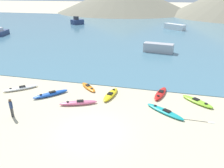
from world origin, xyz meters
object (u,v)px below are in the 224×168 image
at_px(loose_paddle, 194,120).
at_px(kayak_on_sand_4, 88,87).
at_px(kayak_on_sand_1, 111,94).
at_px(kayak_on_sand_2, 51,94).
at_px(kayak_on_sand_3, 21,88).
at_px(moored_boat_1, 77,21).
at_px(kayak_on_sand_5, 197,101).
at_px(kayak_on_sand_7, 160,93).
at_px(moored_boat_3, 158,48).
at_px(kayak_on_sand_6, 78,103).
at_px(kayak_on_sand_0, 165,111).
at_px(person_near_foreground, 11,107).
at_px(moored_boat_2, 175,27).
at_px(moored_boat_0, 1,32).

bearing_deg(loose_paddle, kayak_on_sand_4, 159.09).
xyz_separation_m(kayak_on_sand_1, kayak_on_sand_2, (-5.37, -1.23, 0.01)).
relative_size(kayak_on_sand_4, loose_paddle, 0.83).
distance_m(kayak_on_sand_1, kayak_on_sand_2, 5.51).
xyz_separation_m(kayak_on_sand_1, loose_paddle, (7.07, -2.52, -0.14)).
bearing_deg(kayak_on_sand_3, loose_paddle, -6.42).
relative_size(moored_boat_1, loose_paddle, 1.42).
relative_size(kayak_on_sand_5, kayak_on_sand_7, 0.87).
bearing_deg(kayak_on_sand_4, moored_boat_3, 69.09).
height_order(kayak_on_sand_5, kayak_on_sand_6, kayak_on_sand_6).
relative_size(kayak_on_sand_0, kayak_on_sand_1, 1.06).
bearing_deg(loose_paddle, kayak_on_sand_5, 80.75).
xyz_separation_m(kayak_on_sand_4, moored_boat_3, (5.97, 15.62, 0.63)).
bearing_deg(person_near_foreground, kayak_on_sand_5, 22.80).
distance_m(moored_boat_1, loose_paddle, 53.97).
bearing_deg(kayak_on_sand_1, kayak_on_sand_3, -175.38).
xyz_separation_m(person_near_foreground, moored_boat_2, (12.52, 45.78, -0.16)).
relative_size(moored_boat_3, loose_paddle, 1.69).
height_order(kayak_on_sand_0, moored_boat_2, moored_boat_2).
bearing_deg(kayak_on_sand_0, kayak_on_sand_6, -177.23).
bearing_deg(kayak_on_sand_0, kayak_on_sand_1, 159.00).
bearing_deg(kayak_on_sand_6, moored_boat_1, 112.43).
height_order(kayak_on_sand_6, loose_paddle, kayak_on_sand_6).
bearing_deg(kayak_on_sand_4, person_near_foreground, -120.22).
distance_m(kayak_on_sand_2, kayak_on_sand_5, 13.05).
distance_m(kayak_on_sand_4, kayak_on_sand_7, 6.99).
relative_size(kayak_on_sand_7, moored_boat_1, 0.80).
distance_m(moored_boat_2, loose_paddle, 42.98).
relative_size(kayak_on_sand_4, moored_boat_0, 0.52).
distance_m(moored_boat_0, loose_paddle, 45.62).
bearing_deg(moored_boat_1, kayak_on_sand_3, -74.53).
height_order(kayak_on_sand_0, kayak_on_sand_6, kayak_on_sand_6).
bearing_deg(kayak_on_sand_2, kayak_on_sand_0, -3.58).
xyz_separation_m(person_near_foreground, moored_boat_0, (-24.25, 28.55, -0.23)).
relative_size(moored_boat_2, moored_boat_3, 1.14).
distance_m(person_near_foreground, moored_boat_1, 51.00).
distance_m(kayak_on_sand_6, moored_boat_0, 38.09).
height_order(kayak_on_sand_6, person_near_foreground, person_near_foreground).
bearing_deg(moored_boat_1, moored_boat_3, -47.42).
distance_m(kayak_on_sand_4, kayak_on_sand_5, 10.15).
relative_size(kayak_on_sand_3, moored_boat_3, 0.62).
height_order(person_near_foreground, moored_boat_3, person_near_foreground).
bearing_deg(loose_paddle, kayak_on_sand_6, 178.21).
bearing_deg(kayak_on_sand_2, kayak_on_sand_3, 171.66).
bearing_deg(moored_boat_0, moored_boat_2, 25.11).
xyz_separation_m(kayak_on_sand_1, moored_boat_0, (-30.59, 23.22, 0.50)).
distance_m(kayak_on_sand_2, loose_paddle, 12.51).
height_order(kayak_on_sand_1, kayak_on_sand_4, kayak_on_sand_1).
bearing_deg(moored_boat_3, kayak_on_sand_1, -101.46).
height_order(kayak_on_sand_3, moored_boat_0, moored_boat_0).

